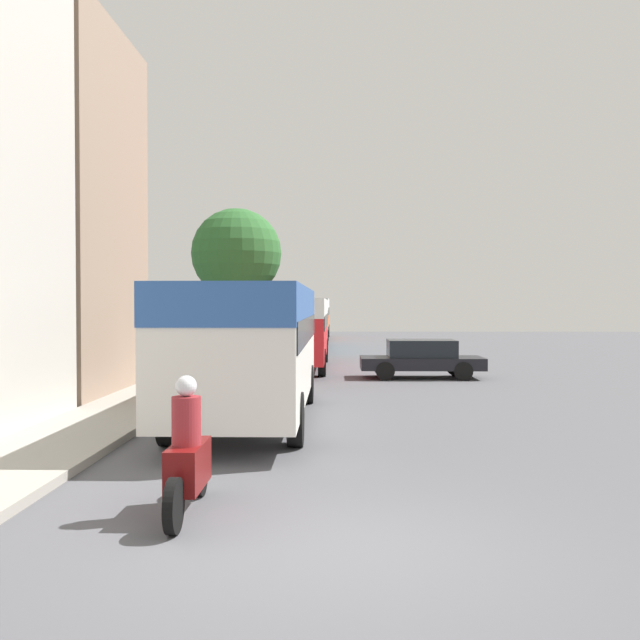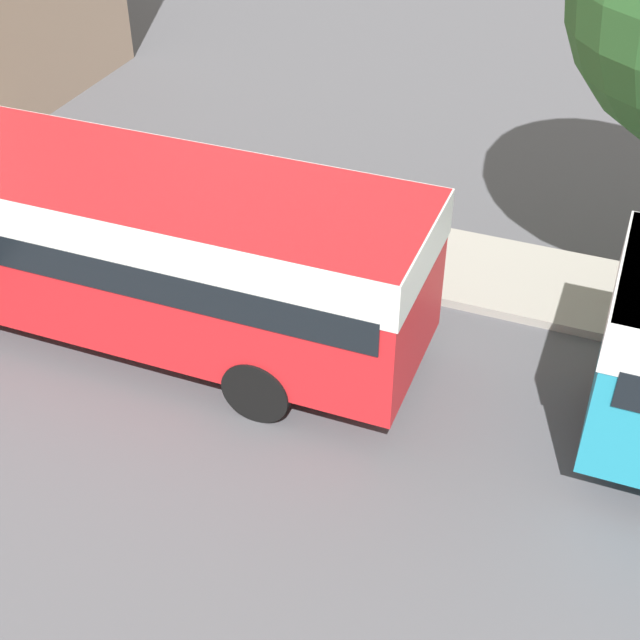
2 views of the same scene
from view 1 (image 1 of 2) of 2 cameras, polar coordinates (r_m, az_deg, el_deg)
name	(u,v)px [view 1 (image 1 of 2)]	position (r m, az deg, el deg)	size (l,w,h in m)	color
ground_plane	(340,549)	(7.93, 1.62, -17.87)	(120.00, 120.00, 0.00)	#515156
building_midblock	(23,212)	(22.17, -22.68, 7.98)	(5.53, 6.20, 10.46)	gray
bus_lead	(251,334)	(15.92, -5.58, -1.14)	(2.61, 9.28, 2.97)	silver
bus_following	(296,323)	(28.78, -1.97, -0.25)	(2.54, 10.28, 2.80)	red
bus_third_in_line	(305,317)	(41.83, -1.17, 0.26)	(2.61, 11.22, 2.84)	teal
bus_rear	(312,313)	(53.81, -0.68, 0.59)	(2.65, 9.18, 3.03)	#EA5B23
motorcycle_behind_lead	(188,459)	(9.11, -10.55, -10.89)	(0.38, 2.24, 1.73)	maroon
car_crossing	(421,358)	(25.37, 8.11, -3.00)	(4.28, 1.89, 1.35)	black
pedestrian_near_curb	(254,326)	(49.70, -5.32, -0.44)	(0.34, 0.34, 1.87)	#232838
street_tree	(237,254)	(37.40, -6.70, 5.29)	(4.68, 4.68, 7.43)	brown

